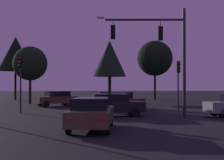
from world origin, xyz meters
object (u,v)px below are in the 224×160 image
object	(u,v)px
traffic_light_corner_right	(21,73)
car_far_lane	(118,100)
car_crossing_left	(113,104)
tree_behind_sign	(30,64)
tree_right_cluster	(110,59)
car_nearside_lane	(92,113)
traffic_signal_mast_arm	(160,45)
tree_center_horizon	(155,58)
tree_left_far	(16,54)
traffic_light_corner_left	(178,76)
car_parked_lot	(56,98)

from	to	relation	value
traffic_light_corner_right	car_far_lane	distance (m)	8.43
car_crossing_left	tree_behind_sign	world-z (taller)	tree_behind_sign
traffic_light_corner_right	tree_right_cluster	bearing A→B (deg)	63.97
car_nearside_lane	car_far_lane	xyz separation A→B (m)	(1.77, 11.77, -0.00)
traffic_light_corner_right	tree_behind_sign	size ratio (longest dim) A/B	0.66
traffic_signal_mast_arm	car_nearside_lane	world-z (taller)	traffic_signal_mast_arm
car_nearside_lane	tree_center_horizon	world-z (taller)	tree_center_horizon
car_crossing_left	tree_left_far	size ratio (longest dim) A/B	0.48
car_nearside_lane	tree_center_horizon	distance (m)	30.72
traffic_light_corner_right	tree_center_horizon	bearing A→B (deg)	56.24
traffic_light_corner_left	car_nearside_lane	size ratio (longest dim) A/B	0.86
traffic_signal_mast_arm	car_nearside_lane	bearing A→B (deg)	-130.46
tree_behind_sign	tree_right_cluster	size ratio (longest dim) A/B	0.85
car_crossing_left	tree_behind_sign	distance (m)	16.83
traffic_light_corner_left	car_parked_lot	xyz separation A→B (m)	(-10.50, 7.17, -2.04)
traffic_signal_mast_arm	car_parked_lot	world-z (taller)	traffic_signal_mast_arm
tree_left_far	tree_right_cluster	world-z (taller)	tree_left_far
car_crossing_left	car_far_lane	distance (m)	5.45
car_far_lane	tree_left_far	world-z (taller)	tree_left_far
traffic_signal_mast_arm	tree_behind_sign	distance (m)	19.33
car_nearside_lane	car_parked_lot	bearing A→B (deg)	104.54
car_crossing_left	tree_right_cluster	distance (m)	17.32
car_far_lane	tree_center_horizon	bearing A→B (deg)	70.26
car_nearside_lane	car_crossing_left	size ratio (longest dim) A/B	1.05
tree_behind_sign	traffic_light_corner_right	bearing A→B (deg)	-79.88
tree_left_far	tree_center_horizon	bearing A→B (deg)	-0.41
traffic_light_corner_left	car_far_lane	world-z (taller)	traffic_light_corner_left
car_parked_lot	tree_right_cluster	bearing A→B (deg)	52.00
tree_center_horizon	car_nearside_lane	bearing A→B (deg)	-105.37
traffic_light_corner_right	car_parked_lot	world-z (taller)	traffic_light_corner_right
car_nearside_lane	tree_left_far	world-z (taller)	tree_left_far
traffic_signal_mast_arm	tree_behind_sign	bearing A→B (deg)	128.16
car_parked_lot	tree_behind_sign	size ratio (longest dim) A/B	0.67
tree_behind_sign	tree_left_far	distance (m)	10.40
car_parked_lot	traffic_light_corner_left	bearing A→B (deg)	-34.32
traffic_light_corner_right	car_far_lane	bearing A→B (deg)	22.74
car_crossing_left	car_parked_lot	bearing A→B (deg)	118.88
tree_right_cluster	traffic_light_corner_right	bearing A→B (deg)	-116.03
car_far_lane	car_nearside_lane	bearing A→B (deg)	-98.57
traffic_signal_mast_arm	car_crossing_left	xyz separation A→B (m)	(-3.00, 1.46, -3.92)
traffic_signal_mast_arm	tree_right_cluster	distance (m)	18.38
tree_left_far	tree_center_horizon	world-z (taller)	tree_left_far
traffic_light_corner_right	tree_behind_sign	distance (m)	11.75
car_parked_lot	tree_behind_sign	xyz separation A→B (m)	(-3.61, 4.07, 3.78)
tree_right_cluster	car_nearside_lane	bearing A→B (deg)	-93.28
tree_behind_sign	tree_right_cluster	world-z (taller)	tree_right_cluster
traffic_light_corner_left	car_parked_lot	world-z (taller)	traffic_light_corner_left
tree_left_far	tree_center_horizon	size ratio (longest dim) A/B	1.06
car_nearside_lane	tree_right_cluster	size ratio (longest dim) A/B	0.60
traffic_light_corner_right	car_crossing_left	xyz separation A→B (m)	(6.90, -2.27, -2.27)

